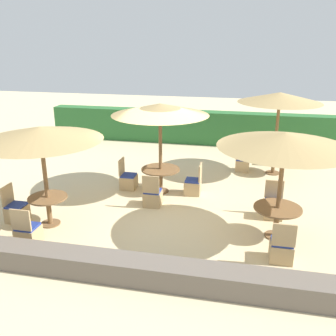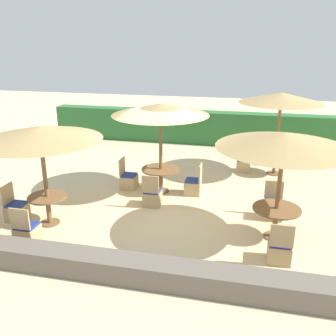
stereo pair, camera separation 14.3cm
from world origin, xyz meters
name	(u,v)px [view 1 (the left image)]	position (x,y,z in m)	size (l,w,h in m)	color
ground_plane	(163,206)	(0.00, 0.00, 0.00)	(40.00, 40.00, 0.00)	beige
hedge_row	(197,127)	(0.00, 6.66, 0.70)	(13.00, 0.70, 1.39)	#2D6B33
stone_border	(125,269)	(0.00, -3.32, 0.22)	(10.00, 0.56, 0.45)	#6B6056
parasol_front_right	(285,140)	(2.88, -1.06, 2.30)	(2.89, 2.89, 2.47)	brown
round_table_front_right	(277,214)	(2.88, -1.06, 0.58)	(1.08, 1.08, 0.73)	brown
patio_chair_front_right_south	(281,249)	(2.93, -2.07, 0.26)	(0.46, 0.46, 0.93)	tan
patio_chair_front_right_north	(273,208)	(2.87, -0.05, 0.26)	(0.46, 0.46, 0.93)	tan
parasol_front_left	(40,134)	(-2.50, -1.58, 2.29)	(2.84, 2.84, 2.46)	brown
round_table_front_left	(48,204)	(-2.50, -1.58, 0.55)	(0.94, 0.94, 0.73)	brown
patio_chair_front_left_west	(16,211)	(-3.40, -1.59, 0.26)	(0.46, 0.46, 0.93)	tan
patio_chair_front_left_south	(28,234)	(-2.49, -2.56, 0.26)	(0.46, 0.46, 0.93)	tan
parasol_center	(160,110)	(-0.31, 1.01, 2.46)	(2.75, 2.75, 2.63)	brown
round_table_center	(161,173)	(-0.31, 1.01, 0.58)	(1.13, 1.13, 0.72)	brown
patio_chair_center_east	(193,185)	(0.67, 1.02, 0.26)	(0.46, 0.46, 0.93)	tan
patio_chair_center_west	(128,180)	(-1.33, 1.04, 0.26)	(0.46, 0.46, 0.93)	tan
patio_chair_center_south	(153,197)	(-0.30, -0.02, 0.26)	(0.46, 0.46, 0.93)	tan
parasol_back_right	(280,98)	(3.05, 3.34, 2.55)	(2.66, 2.66, 2.72)	brown
round_table_back_right	(274,157)	(3.05, 3.34, 0.58)	(1.11, 1.11, 0.73)	brown
patio_chair_back_right_west	(242,163)	(2.01, 3.38, 0.26)	(0.46, 0.46, 0.93)	tan
patio_chair_back_right_north	(273,157)	(3.09, 4.36, 0.26)	(0.46, 0.46, 0.93)	tan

